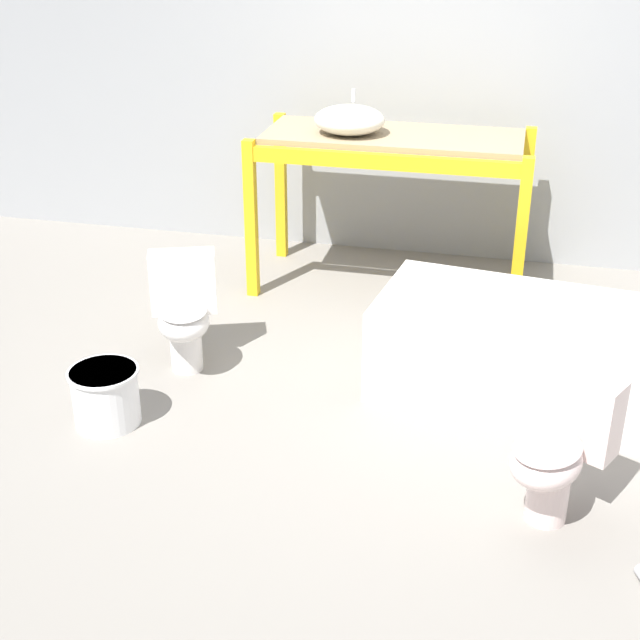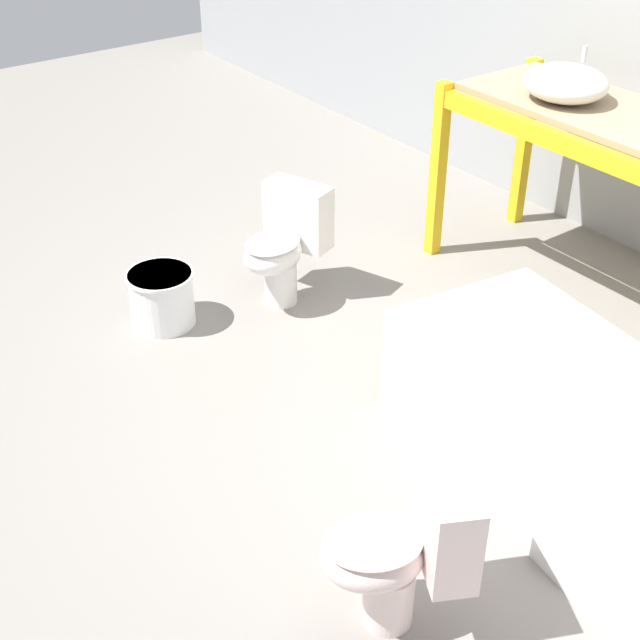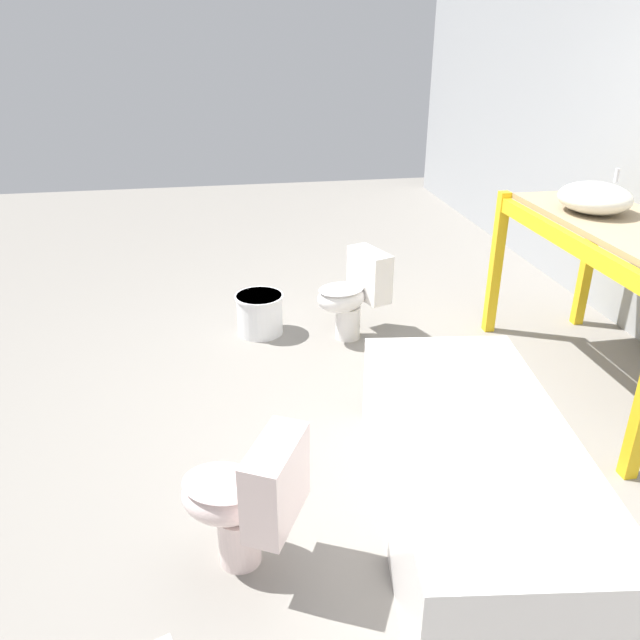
% 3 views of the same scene
% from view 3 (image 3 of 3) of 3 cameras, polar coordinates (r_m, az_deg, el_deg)
% --- Properties ---
extents(ground_plane, '(12.00, 12.00, 0.00)m').
position_cam_3_polar(ground_plane, '(3.63, 6.52, -8.83)').
color(ground_plane, gray).
extents(shelving_rack, '(1.74, 0.78, 1.03)m').
position_cam_3_polar(shelving_rack, '(3.96, 26.06, 5.53)').
color(shelving_rack, yellow).
rests_on(shelving_rack, ground_plane).
extents(sink_basin, '(0.44, 0.41, 0.25)m').
position_cam_3_polar(sink_basin, '(4.06, 23.83, 10.19)').
color(sink_basin, silver).
rests_on(sink_basin, shelving_rack).
extents(bathtub_main, '(1.78, 0.99, 0.51)m').
position_cam_3_polar(bathtub_main, '(2.85, 13.79, -13.05)').
color(bathtub_main, white).
rests_on(bathtub_main, ground_plane).
extents(toilet_near, '(0.46, 0.56, 0.62)m').
position_cam_3_polar(toilet_near, '(4.37, 3.09, 2.59)').
color(toilet_near, white).
rests_on(toilet_near, ground_plane).
extents(toilet_far, '(0.51, 0.57, 0.62)m').
position_cam_3_polar(toilet_far, '(2.57, -6.76, -15.74)').
color(toilet_far, silver).
rests_on(toilet_far, ground_plane).
extents(bucket_white, '(0.35, 0.35, 0.29)m').
position_cam_3_polar(bucket_white, '(4.51, -5.53, 0.64)').
color(bucket_white, white).
rests_on(bucket_white, ground_plane).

